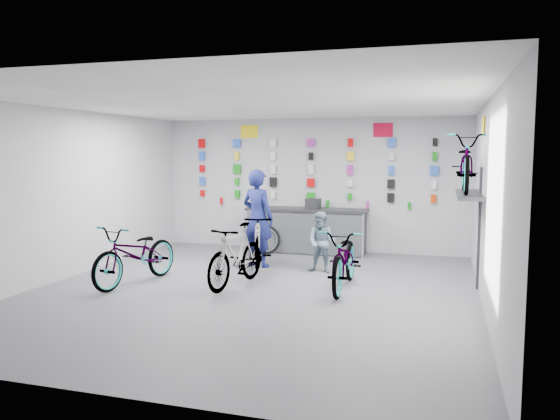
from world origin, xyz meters
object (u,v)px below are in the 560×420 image
(bike_center, at_px, (236,255))
(bike_left, at_px, (136,254))
(counter, at_px, (306,231))
(clerk, at_px, (258,218))
(customer, at_px, (322,242))
(bike_right, at_px, (345,258))
(bike_service, at_px, (259,240))

(bike_center, bearing_deg, bike_left, -159.19)
(counter, bearing_deg, clerk, -108.55)
(bike_left, distance_m, customer, 3.34)
(bike_left, relative_size, customer, 1.72)
(bike_right, xyz_separation_m, clerk, (-1.97, 1.32, 0.44))
(bike_service, xyz_separation_m, customer, (1.27, -0.13, 0.04))
(clerk, xyz_separation_m, customer, (1.33, -0.21, -0.38))
(bike_left, height_order, clerk, clerk)
(bike_left, bearing_deg, counter, 71.20)
(bike_center, xyz_separation_m, clerk, (-0.18, 1.64, 0.43))
(counter, relative_size, customer, 2.36)
(customer, bearing_deg, bike_right, -54.21)
(bike_right, relative_size, customer, 1.70)
(bike_service, bearing_deg, bike_left, -144.27)
(bike_right, xyz_separation_m, bike_service, (-1.91, 1.23, 0.02))
(bike_left, distance_m, clerk, 2.52)
(bike_center, relative_size, customer, 1.52)
(bike_left, bearing_deg, bike_center, 22.00)
(bike_left, height_order, bike_service, bike_service)
(counter, height_order, bike_service, bike_service)
(bike_service, distance_m, customer, 1.28)
(bike_left, bearing_deg, bike_right, 21.40)
(customer, bearing_deg, clerk, 176.76)
(bike_center, bearing_deg, clerk, 105.82)
(counter, distance_m, bike_service, 1.84)
(customer, bearing_deg, bike_left, -142.13)
(counter, xyz_separation_m, bike_service, (-0.50, -1.77, 0.05))
(bike_center, xyz_separation_m, bike_service, (-0.12, 1.55, 0.01))
(bike_center, height_order, bike_service, bike_service)
(bike_center, distance_m, bike_right, 1.81)
(bike_service, height_order, customer, customer)
(bike_service, bearing_deg, bike_right, -47.62)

